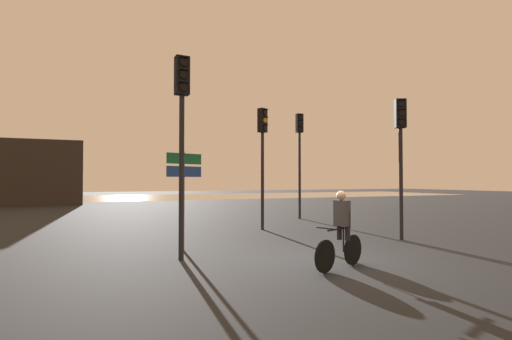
# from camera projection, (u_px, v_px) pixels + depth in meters

# --- Properties ---
(ground_plane) EXTENTS (120.00, 120.00, 0.00)m
(ground_plane) POSITION_uv_depth(u_px,v_px,m) (322.00, 261.00, 9.10)
(ground_plane) COLOR black
(water_strip) EXTENTS (80.00, 16.00, 0.01)m
(water_strip) POSITION_uv_depth(u_px,v_px,m) (136.00, 197.00, 42.66)
(water_strip) COLOR #9E937F
(water_strip) RESTS_ON ground
(distant_building) EXTENTS (9.79, 4.00, 4.82)m
(distant_building) POSITION_uv_depth(u_px,v_px,m) (11.00, 173.00, 29.58)
(distant_building) COLOR #2D2823
(distant_building) RESTS_ON ground
(traffic_light_center) EXTENTS (0.39, 0.42, 4.54)m
(traffic_light_center) POSITION_uv_depth(u_px,v_px,m) (263.00, 145.00, 14.94)
(traffic_light_center) COLOR black
(traffic_light_center) RESTS_ON ground
(traffic_light_near_left) EXTENTS (0.33, 0.35, 4.73)m
(traffic_light_near_left) POSITION_uv_depth(u_px,v_px,m) (182.00, 119.00, 9.26)
(traffic_light_near_left) COLOR black
(traffic_light_near_left) RESTS_ON ground
(traffic_light_near_right) EXTENTS (0.39, 0.41, 4.37)m
(traffic_light_near_right) POSITION_uv_depth(u_px,v_px,m) (401.00, 142.00, 12.36)
(traffic_light_near_right) COLOR black
(traffic_light_near_right) RESTS_ON ground
(traffic_light_far_right) EXTENTS (0.34, 0.36, 5.04)m
(traffic_light_far_right) POSITION_uv_depth(u_px,v_px,m) (300.00, 146.00, 19.16)
(traffic_light_far_right) COLOR black
(traffic_light_far_right) RESTS_ON ground
(direction_sign_post) EXTENTS (1.02, 0.46, 2.60)m
(direction_sign_post) POSITION_uv_depth(u_px,v_px,m) (184.00, 182.00, 10.51)
(direction_sign_post) COLOR slate
(direction_sign_post) RESTS_ON ground
(cyclist) EXTENTS (1.60, 0.74, 1.62)m
(cyclist) POSITION_uv_depth(u_px,v_px,m) (341.00, 229.00, 8.34)
(cyclist) COLOR black
(cyclist) RESTS_ON ground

